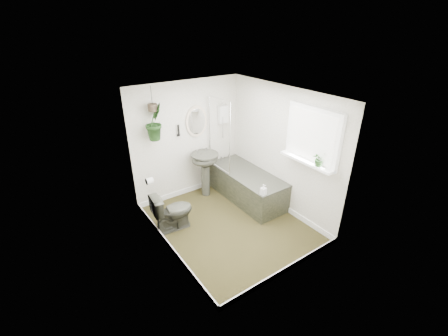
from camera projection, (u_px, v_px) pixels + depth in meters
floor at (229, 224)px, 5.33m from camera, size 2.30×2.80×0.02m
ceiling at (230, 93)px, 4.30m from camera, size 2.30×2.80×0.02m
wall_back at (187, 140)px, 5.85m from camera, size 2.30×0.02×2.30m
wall_front at (294, 206)px, 3.78m from camera, size 2.30×0.02×2.30m
wall_left at (163, 186)px, 4.22m from camera, size 0.02×2.80×2.30m
wall_right at (281, 150)px, 5.41m from camera, size 0.02×2.80×2.30m
skirting at (229, 222)px, 5.30m from camera, size 2.30×2.80×0.10m
bathtub at (247, 186)px, 5.97m from camera, size 0.72×1.72×0.58m
bath_screen at (219, 135)px, 5.73m from camera, size 0.04×0.72×1.40m
shower_box at (223, 114)px, 6.03m from camera, size 0.20×0.10×0.35m
oval_mirror at (197, 121)px, 5.77m from camera, size 0.46×0.03×0.62m
wall_sconce at (179, 130)px, 5.61m from camera, size 0.04×0.04×0.22m
toilet_roll_holder at (150, 181)px, 4.88m from camera, size 0.11×0.11×0.11m
window_recess at (313, 136)px, 4.63m from camera, size 0.08×1.00×0.90m
window_sill at (307, 161)px, 4.78m from camera, size 0.18×1.00×0.04m
window_blinds at (311, 136)px, 4.61m from camera, size 0.01×0.86×0.76m
toilet at (173, 211)px, 5.08m from camera, size 0.71×0.45×0.69m
pedestal_sink at (205, 174)px, 6.03m from camera, size 0.57×0.50×0.92m
sill_plant at (319, 159)px, 4.54m from camera, size 0.23×0.20×0.23m
hanging_plant at (154, 122)px, 5.14m from camera, size 0.44×0.44×0.63m
soap_bottle at (263, 190)px, 5.07m from camera, size 0.10×0.10×0.19m
hanging_pot at (153, 107)px, 5.03m from camera, size 0.16×0.16×0.12m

